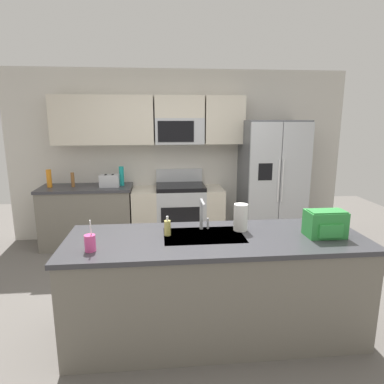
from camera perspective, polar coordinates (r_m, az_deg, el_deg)
The scene contains 15 objects.
ground_plane at distance 3.71m, azimuth 0.30°, elevation -18.15°, with size 9.00×9.00×0.00m, color #66605B.
kitchen_wall_unit at distance 5.28m, azimuth -3.63°, elevation 7.91°, with size 5.20×0.43×2.60m.
back_counter at distance 5.29m, azimuth -17.16°, elevation -3.89°, with size 1.33×0.63×0.90m.
range_oven at distance 5.19m, azimuth -2.36°, elevation -3.73°, with size 1.36×0.61×1.10m.
refrigerator at distance 5.28m, azimuth 13.25°, elevation 1.61°, with size 0.90×0.76×1.85m.
island_counter at distance 3.07m, azimuth 3.96°, elevation -15.41°, with size 2.53×0.88×0.90m.
toaster at distance 5.06m, azimuth -13.74°, elevation 1.87°, with size 0.28×0.16×0.18m.
pepper_mill at distance 5.20m, azimuth -19.46°, elevation 1.97°, with size 0.05×0.05×0.21m, color brown.
bottle_orange at distance 5.29m, azimuth -22.95°, elevation 2.12°, with size 0.07×0.07×0.26m, color orange.
bottle_teal at distance 5.11m, azimuth -11.79°, elevation 2.66°, with size 0.07×0.07×0.28m, color teal.
sink_faucet at distance 3.01m, azimuth 1.76°, elevation -3.37°, with size 0.08×0.21×0.28m.
drink_cup_pink at distance 2.68m, azimuth -16.80°, elevation -8.21°, with size 0.08×0.08×0.25m.
soap_dispenser at distance 2.91m, azimuth -4.16°, elevation -6.01°, with size 0.06×0.06×0.17m.
paper_towel_roll at distance 3.04m, azimuth 8.21°, elevation -4.24°, with size 0.12×0.12×0.24m, color white.
backpack at distance 3.07m, azimuth 21.58°, elevation -4.90°, with size 0.32×0.22×0.23m.
Camera 1 is at (-0.33, -3.17, 1.89)m, focal length 31.64 mm.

